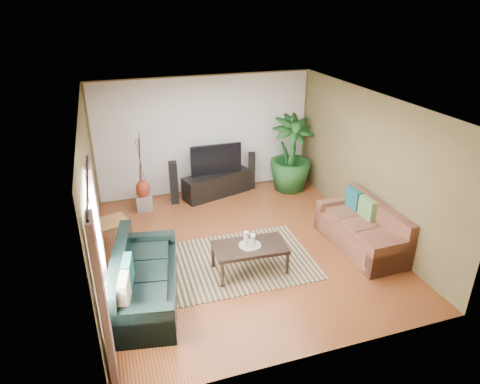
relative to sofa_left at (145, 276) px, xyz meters
name	(u,v)px	position (x,y,z in m)	size (l,w,h in m)	color
floor	(243,248)	(1.87, 0.93, -0.42)	(5.50, 5.50, 0.00)	#984F27
ceiling	(244,103)	(1.87, 0.93, 2.28)	(5.50, 5.50, 0.00)	white
wall_back	(205,135)	(1.87, 3.68, 0.93)	(5.00, 5.00, 0.00)	brown
wall_front	(318,269)	(1.87, -1.82, 0.93)	(5.00, 5.00, 0.00)	brown
wall_left	(92,201)	(-0.63, 0.93, 0.92)	(5.50, 5.50, 0.00)	brown
wall_right	(369,165)	(4.37, 0.93, 0.92)	(5.50, 5.50, 0.00)	brown
backwall_panel	(205,136)	(1.87, 3.67, 0.93)	(4.90, 4.90, 0.00)	white
window_pane	(94,251)	(-0.61, -0.67, 0.97)	(1.80, 1.80, 0.00)	white
curtain_near	(103,304)	(-0.56, -1.42, 0.72)	(0.08, 0.35, 2.20)	gray
curtain_far	(99,238)	(-0.56, 0.08, 0.72)	(0.08, 0.35, 2.20)	gray
curtain_rod	(87,183)	(-0.56, -0.67, 1.87)	(0.03, 0.03, 1.90)	black
sofa_left	(145,276)	(0.00, 0.00, 0.00)	(2.08, 0.89, 0.85)	black
sofa_right	(361,227)	(3.91, 0.29, 0.00)	(1.88, 0.85, 0.85)	brown
area_rug	(237,261)	(1.61, 0.54, -0.42)	(2.64, 1.87, 0.01)	tan
coffee_table	(250,258)	(1.74, 0.22, -0.18)	(1.20, 0.66, 0.49)	black
candle_tray	(250,245)	(1.74, 0.22, 0.07)	(0.37, 0.37, 0.02)	gray
candle_tall	(246,238)	(1.68, 0.25, 0.20)	(0.08, 0.08, 0.24)	white
candle_mid	(253,241)	(1.78, 0.18, 0.18)	(0.08, 0.08, 0.19)	beige
candle_short	(253,238)	(1.81, 0.28, 0.16)	(0.08, 0.08, 0.15)	silver
tv_stand	(217,184)	(2.01, 3.31, -0.16)	(1.60, 0.48, 0.53)	black
television	(216,159)	(2.01, 3.33, 0.46)	(1.18, 0.06, 0.69)	black
speaker_left	(174,183)	(1.00, 3.21, 0.06)	(0.18, 0.20, 0.98)	black
speaker_right	(252,171)	(2.91, 3.43, 0.02)	(0.16, 0.18, 0.90)	black
potted_plant	(291,154)	(3.76, 3.11, 0.46)	(1.00, 1.00, 1.78)	#164419
plant_pot	(289,184)	(3.76, 3.11, -0.30)	(0.33, 0.33, 0.26)	black
pedestal	(144,203)	(0.32, 3.07, -0.26)	(0.33, 0.33, 0.33)	#959592
vase	(143,189)	(0.32, 3.07, 0.06)	(0.30, 0.30, 0.43)	maroon
side_table	(114,234)	(-0.38, 1.67, -0.14)	(0.53, 0.53, 0.56)	olive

